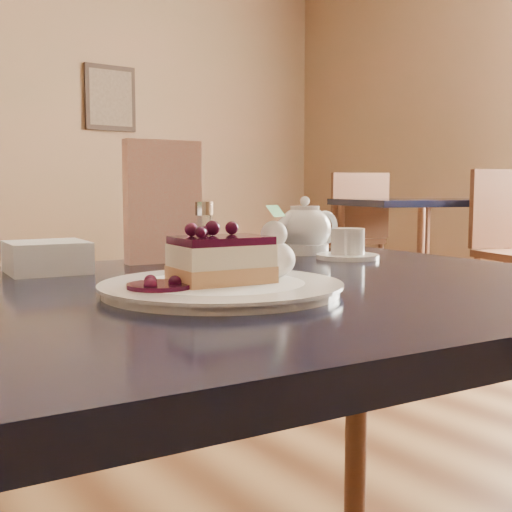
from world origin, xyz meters
TOP-DOWN VIEW (x-y plane):
  - main_table at (-0.07, 0.39)m, footprint 1.18×0.85m
  - dessert_plate at (-0.08, 0.34)m, footprint 0.28×0.28m
  - cheesecake_slice at (-0.08, 0.34)m, footprint 0.12×0.09m
  - whipped_cream at (0.00, 0.34)m, footprint 0.05×0.05m
  - berry_sauce at (-0.15, 0.34)m, footprint 0.07×0.07m
  - tea_set at (0.31, 0.62)m, footprint 0.16×0.22m
  - menu_card at (0.02, 0.67)m, footprint 0.13×0.04m
  - sugar_shaker at (0.09, 0.67)m, footprint 0.06×0.06m
  - napkin_stack at (-0.18, 0.65)m, footprint 0.12×0.12m
  - bg_table_far_right at (2.80, 2.39)m, footprint 1.22×1.84m

SIDE VIEW (x-z plane):
  - bg_table_far_right at x=2.80m, z-range -0.54..0.68m
  - main_table at x=-0.07m, z-range 0.27..0.97m
  - dessert_plate at x=-0.08m, z-range 0.69..0.71m
  - berry_sauce at x=-0.15m, z-range 0.71..0.71m
  - napkin_stack at x=-0.18m, z-range 0.69..0.74m
  - whipped_cream at x=0.00m, z-range 0.70..0.75m
  - cheesecake_slice at x=-0.08m, z-range 0.71..0.76m
  - tea_set at x=0.31m, z-range 0.68..0.78m
  - sugar_shaker at x=0.09m, z-range 0.69..0.80m
  - menu_card at x=0.02m, z-range 0.69..0.90m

